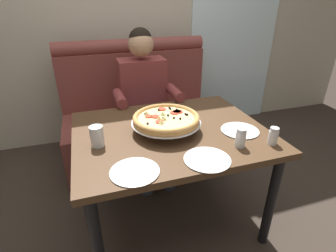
{
  "coord_description": "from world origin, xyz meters",
  "views": [
    {
      "loc": [
        -0.47,
        -1.39,
        1.49
      ],
      "look_at": [
        -0.03,
        -0.04,
        0.79
      ],
      "focal_mm": 27.77,
      "sensor_mm": 36.0,
      "label": 1
    }
  ],
  "objects_px": {
    "diner_main": "(145,98)",
    "shaker_parmesan": "(240,139)",
    "plate_near_right": "(207,158)",
    "drinking_glass": "(97,138)",
    "pizza": "(166,119)",
    "booth_bench": "(140,118)",
    "shaker_oregano": "(273,137)",
    "plate_far_side": "(240,129)",
    "dining_table": "(170,142)",
    "plate_near_left": "(135,170)",
    "patio_chair": "(194,68)"
  },
  "relations": [
    {
      "from": "plate_far_side",
      "to": "shaker_oregano",
      "type": "bearing_deg",
      "value": -65.42
    },
    {
      "from": "pizza",
      "to": "shaker_parmesan",
      "type": "bearing_deg",
      "value": -42.64
    },
    {
      "from": "plate_near_left",
      "to": "plate_near_right",
      "type": "relative_size",
      "value": 0.99
    },
    {
      "from": "plate_far_side",
      "to": "diner_main",
      "type": "bearing_deg",
      "value": 116.74
    },
    {
      "from": "pizza",
      "to": "shaker_oregano",
      "type": "distance_m",
      "value": 0.63
    },
    {
      "from": "plate_near_right",
      "to": "drinking_glass",
      "type": "xyz_separation_m",
      "value": [
        -0.53,
        0.32,
        0.04
      ]
    },
    {
      "from": "dining_table",
      "to": "diner_main",
      "type": "distance_m",
      "value": 0.68
    },
    {
      "from": "pizza",
      "to": "plate_near_right",
      "type": "relative_size",
      "value": 1.76
    },
    {
      "from": "shaker_oregano",
      "to": "shaker_parmesan",
      "type": "height_order",
      "value": "shaker_parmesan"
    },
    {
      "from": "patio_chair",
      "to": "booth_bench",
      "type": "bearing_deg",
      "value": -131.61
    },
    {
      "from": "plate_far_side",
      "to": "patio_chair",
      "type": "bearing_deg",
      "value": 73.45
    },
    {
      "from": "dining_table",
      "to": "shaker_parmesan",
      "type": "height_order",
      "value": "shaker_parmesan"
    },
    {
      "from": "diner_main",
      "to": "pizza",
      "type": "bearing_deg",
      "value": -92.22
    },
    {
      "from": "plate_near_left",
      "to": "patio_chair",
      "type": "relative_size",
      "value": 0.28
    },
    {
      "from": "booth_bench",
      "to": "diner_main",
      "type": "relative_size",
      "value": 1.14
    },
    {
      "from": "shaker_parmesan",
      "to": "plate_near_right",
      "type": "relative_size",
      "value": 0.45
    },
    {
      "from": "shaker_oregano",
      "to": "diner_main",
      "type": "bearing_deg",
      "value": 116.33
    },
    {
      "from": "booth_bench",
      "to": "plate_near_left",
      "type": "height_order",
      "value": "booth_bench"
    },
    {
      "from": "pizza",
      "to": "shaker_parmesan",
      "type": "height_order",
      "value": "pizza"
    },
    {
      "from": "shaker_oregano",
      "to": "plate_near_right",
      "type": "distance_m",
      "value": 0.43
    },
    {
      "from": "dining_table",
      "to": "diner_main",
      "type": "relative_size",
      "value": 0.94
    },
    {
      "from": "diner_main",
      "to": "plate_near_left",
      "type": "height_order",
      "value": "diner_main"
    },
    {
      "from": "plate_far_side",
      "to": "plate_near_right",
      "type": "bearing_deg",
      "value": -145.51
    },
    {
      "from": "pizza",
      "to": "shaker_oregano",
      "type": "bearing_deg",
      "value": -32.8
    },
    {
      "from": "drinking_glass",
      "to": "shaker_oregano",
      "type": "bearing_deg",
      "value": -16.73
    },
    {
      "from": "shaker_oregano",
      "to": "patio_chair",
      "type": "xyz_separation_m",
      "value": [
        0.61,
        2.53,
        -0.25
      ]
    },
    {
      "from": "booth_bench",
      "to": "plate_far_side",
      "type": "relative_size",
      "value": 6.13
    },
    {
      "from": "plate_near_left",
      "to": "drinking_glass",
      "type": "distance_m",
      "value": 0.35
    },
    {
      "from": "booth_bench",
      "to": "plate_far_side",
      "type": "distance_m",
      "value": 1.22
    },
    {
      "from": "shaker_parmesan",
      "to": "drinking_glass",
      "type": "distance_m",
      "value": 0.8
    },
    {
      "from": "plate_near_left",
      "to": "patio_chair",
      "type": "height_order",
      "value": "patio_chair"
    },
    {
      "from": "patio_chair",
      "to": "shaker_parmesan",
      "type": "bearing_deg",
      "value": -107.71
    },
    {
      "from": "dining_table",
      "to": "patio_chair",
      "type": "height_order",
      "value": "patio_chair"
    },
    {
      "from": "pizza",
      "to": "patio_chair",
      "type": "height_order",
      "value": "patio_chair"
    },
    {
      "from": "booth_bench",
      "to": "plate_near_right",
      "type": "distance_m",
      "value": 1.37
    },
    {
      "from": "dining_table",
      "to": "shaker_oregano",
      "type": "bearing_deg",
      "value": -34.17
    },
    {
      "from": "shaker_parmesan",
      "to": "plate_far_side",
      "type": "xyz_separation_m",
      "value": [
        0.1,
        0.16,
        -0.04
      ]
    },
    {
      "from": "plate_near_left",
      "to": "shaker_parmesan",
      "type": "bearing_deg",
      "value": 5.13
    },
    {
      "from": "shaker_oregano",
      "to": "shaker_parmesan",
      "type": "relative_size",
      "value": 0.91
    },
    {
      "from": "shaker_parmesan",
      "to": "patio_chair",
      "type": "relative_size",
      "value": 0.13
    },
    {
      "from": "dining_table",
      "to": "diner_main",
      "type": "bearing_deg",
      "value": 90.24
    },
    {
      "from": "dining_table",
      "to": "drinking_glass",
      "type": "distance_m",
      "value": 0.48
    },
    {
      "from": "diner_main",
      "to": "booth_bench",
      "type": "bearing_deg",
      "value": 89.4
    },
    {
      "from": "plate_near_left",
      "to": "diner_main",
      "type": "bearing_deg",
      "value": 73.91
    },
    {
      "from": "booth_bench",
      "to": "plate_near_right",
      "type": "xyz_separation_m",
      "value": [
        0.07,
        -1.32,
        0.34
      ]
    },
    {
      "from": "dining_table",
      "to": "shaker_oregano",
      "type": "xyz_separation_m",
      "value": [
        0.5,
        -0.34,
        0.13
      ]
    },
    {
      "from": "plate_near_left",
      "to": "plate_near_right",
      "type": "distance_m",
      "value": 0.38
    },
    {
      "from": "diner_main",
      "to": "shaker_parmesan",
      "type": "xyz_separation_m",
      "value": [
        0.31,
        -0.99,
        0.07
      ]
    },
    {
      "from": "pizza",
      "to": "plate_far_side",
      "type": "distance_m",
      "value": 0.47
    },
    {
      "from": "booth_bench",
      "to": "shaker_oregano",
      "type": "height_order",
      "value": "booth_bench"
    }
  ]
}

